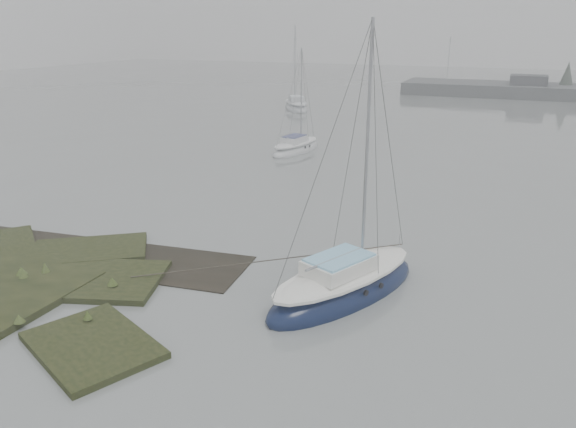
# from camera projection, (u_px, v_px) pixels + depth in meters

# --- Properties ---
(ground) EXTENTS (160.00, 160.00, 0.00)m
(ground) POSITION_uv_depth(u_px,v_px,m) (374.00, 138.00, 41.18)
(ground) COLOR slate
(ground) RESTS_ON ground
(sailboat_main) EXTENTS (4.37, 6.44, 8.69)m
(sailboat_main) POSITION_uv_depth(u_px,v_px,m) (344.00, 287.00, 17.08)
(sailboat_main) COLOR #0B1533
(sailboat_main) RESTS_ON ground
(sailboat_white) EXTENTS (2.43, 5.18, 7.02)m
(sailboat_white) POSITION_uv_depth(u_px,v_px,m) (296.00, 148.00, 36.65)
(sailboat_white) COLOR silver
(sailboat_white) RESTS_ON ground
(sailboat_far_a) EXTENTS (4.83, 6.20, 8.54)m
(sailboat_far_a) POSITION_uv_depth(u_px,v_px,m) (296.00, 107.00, 55.25)
(sailboat_far_a) COLOR #B7BBC1
(sailboat_far_a) RESTS_ON ground
(sailboat_far_c) EXTENTS (5.22, 3.78, 7.09)m
(sailboat_far_c) POSITION_uv_depth(u_px,v_px,m) (450.00, 91.00, 69.13)
(sailboat_far_c) COLOR #AEB2B7
(sailboat_far_c) RESTS_ON ground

